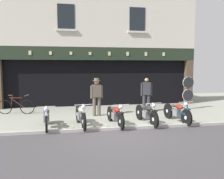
# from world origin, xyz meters

# --- Properties ---
(ground) EXTENTS (23.24, 22.00, 0.18)m
(ground) POSITION_xyz_m (0.00, -0.98, -0.04)
(ground) COLOR gray
(shop_facade) EXTENTS (11.54, 4.42, 6.62)m
(shop_facade) POSITION_xyz_m (0.00, 6.99, 1.77)
(shop_facade) COLOR black
(shop_facade) RESTS_ON ground
(motorcycle_left) EXTENTS (0.62, 1.90, 0.90)m
(motorcycle_left) POSITION_xyz_m (-2.53, 0.75, 0.41)
(motorcycle_left) COLOR black
(motorcycle_left) RESTS_ON ground
(motorcycle_center_left) EXTENTS (0.62, 1.99, 0.93)m
(motorcycle_center_left) POSITION_xyz_m (-1.29, 0.75, 0.43)
(motorcycle_center_left) COLOR black
(motorcycle_center_left) RESTS_ON ground
(motorcycle_center) EXTENTS (0.62, 2.01, 0.90)m
(motorcycle_center) POSITION_xyz_m (0.02, 0.72, 0.41)
(motorcycle_center) COLOR black
(motorcycle_center) RESTS_ON ground
(motorcycle_center_right) EXTENTS (0.62, 2.02, 0.92)m
(motorcycle_center_right) POSITION_xyz_m (1.27, 0.75, 0.42)
(motorcycle_center_right) COLOR black
(motorcycle_center_right) RESTS_ON ground
(motorcycle_right) EXTENTS (0.62, 2.01, 0.92)m
(motorcycle_right) POSITION_xyz_m (2.56, 0.78, 0.42)
(motorcycle_right) COLOR black
(motorcycle_right) RESTS_ON ground
(salesman_left) EXTENTS (0.56, 0.36, 1.71)m
(salesman_left) POSITION_xyz_m (-0.49, 2.53, 0.96)
(salesman_left) COLOR brown
(salesman_left) RESTS_ON ground
(shopkeeper_center) EXTENTS (0.55, 0.29, 1.68)m
(shopkeeper_center) POSITION_xyz_m (2.03, 3.01, 0.93)
(shopkeeper_center) COLOR #2D2D33
(shopkeeper_center) RESTS_ON ground
(tyre_sign_pole) EXTENTS (0.61, 0.06, 1.71)m
(tyre_sign_pole) POSITION_xyz_m (4.39, 3.31, 1.05)
(tyre_sign_pole) COLOR #232328
(tyre_sign_pole) RESTS_ON ground
(advert_board_near) EXTENTS (0.73, 0.03, 1.08)m
(advert_board_near) POSITION_xyz_m (-2.95, 5.40, 1.70)
(advert_board_near) COLOR beige
(leaning_bicycle) EXTENTS (1.73, 0.52, 0.93)m
(leaning_bicycle) POSITION_xyz_m (-4.21, 3.64, 0.37)
(leaning_bicycle) COLOR black
(leaning_bicycle) RESTS_ON ground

